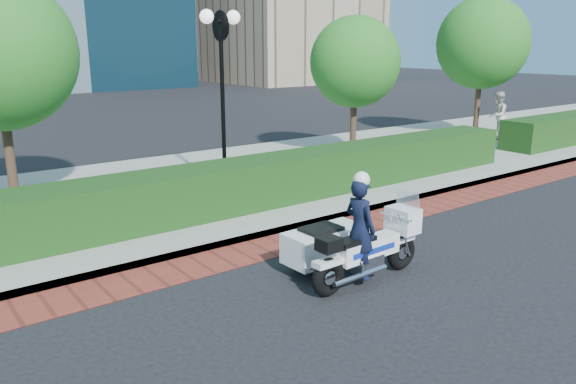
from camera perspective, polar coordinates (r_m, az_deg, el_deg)
ground at (r=9.40m, az=4.76°, el=-7.84°), size 120.00×120.00×0.00m
brick_strip at (r=10.48m, az=-0.70°, el=-5.30°), size 60.00×1.00×0.01m
sidewalk at (r=14.18m, az=-11.51°, el=0.10°), size 60.00×8.00×0.15m
hedge_main at (r=11.97m, az=-6.66°, el=0.42°), size 18.00×1.20×1.00m
lamppost at (r=13.50m, az=-6.74°, el=11.98°), size 1.02×0.70×4.21m
tree_c at (r=17.87m, az=6.82°, el=12.96°), size 2.80×2.80×4.30m
tree_d at (r=22.83m, az=19.16°, el=14.08°), size 3.40×3.40×5.16m
police_motorcycle at (r=8.91m, az=6.18°, el=-4.91°), size 2.23×1.57×1.80m
pedestrian at (r=22.32m, az=20.50°, el=7.29°), size 1.03×0.93×1.75m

